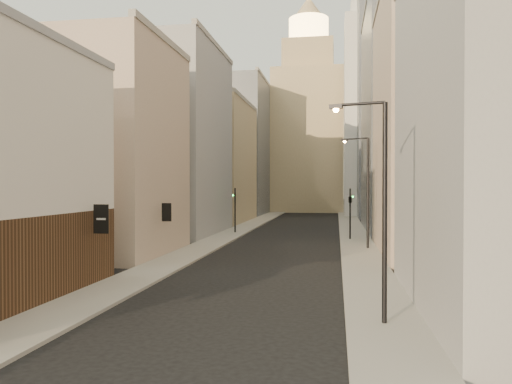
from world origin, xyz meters
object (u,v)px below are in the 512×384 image
streetlamp_near (379,198)px  traffic_light_left (235,201)px  clock_tower (308,124)px  white_tower (368,108)px  streetlamp_mid (365,186)px  traffic_light_right (350,202)px

streetlamp_near → traffic_light_left: streetlamp_near is taller
clock_tower → streetlamp_near: bearing=-85.0°
clock_tower → white_tower: bearing=-51.8°
white_tower → streetlamp_mid: white_tower is taller
clock_tower → traffic_light_right: size_ratio=8.98×
clock_tower → traffic_light_right: 55.56m
streetlamp_mid → traffic_light_left: size_ratio=1.85×
streetlamp_near → clock_tower: bearing=109.1°
clock_tower → traffic_light_left: (-5.32, -48.48, -14.03)m
traffic_light_right → clock_tower: bearing=-106.5°
white_tower → traffic_light_right: 42.25m
white_tower → streetlamp_near: (-3.77, -68.68, -13.74)m
white_tower → traffic_light_right: (-4.04, -39.34, -14.86)m
streetlamp_near → traffic_light_left: (-12.55, 34.20, -1.26)m
streetlamp_mid → streetlamp_near: bearing=-69.5°
streetlamp_near → traffic_light_left: bearing=124.2°
streetlamp_near → traffic_light_left: 36.45m
streetlamp_near → streetlamp_mid: streetlamp_mid is taller
clock_tower → traffic_light_right: bearing=-82.6°
streetlamp_near → streetlamp_mid: 22.73m
streetlamp_mid → traffic_light_left: (-13.32, 11.49, -1.69)m
streetlamp_mid → traffic_light_right: streetlamp_mid is taller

